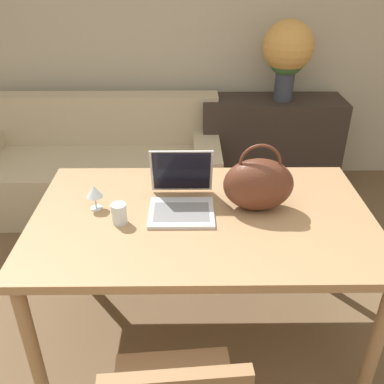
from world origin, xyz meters
name	(u,v)px	position (x,y,z in m)	size (l,w,h in m)	color
wall_back	(185,19)	(0.00, 2.73, 1.35)	(10.00, 0.06, 2.70)	#BCB29E
dining_table	(202,228)	(0.09, 0.75, 0.69)	(1.58, 0.97, 0.77)	#A87F56
couch	(98,170)	(-0.71, 2.18, 0.28)	(1.95, 0.85, 0.82)	#C1B293
sideboard	(270,144)	(0.72, 2.43, 0.39)	(1.15, 0.40, 0.78)	#332823
laptop	(182,193)	(-0.01, 0.84, 0.84)	(0.30, 0.34, 0.26)	silver
drinking_glass	(119,214)	(-0.29, 0.69, 0.82)	(0.07, 0.07, 0.10)	silver
wine_glass	(94,192)	(-0.42, 0.81, 0.86)	(0.08, 0.08, 0.12)	silver
handbag	(258,184)	(0.34, 0.81, 0.90)	(0.33, 0.20, 0.33)	#592D1E
flower_vase	(288,52)	(0.78, 2.41, 1.16)	(0.39, 0.39, 0.61)	#333847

